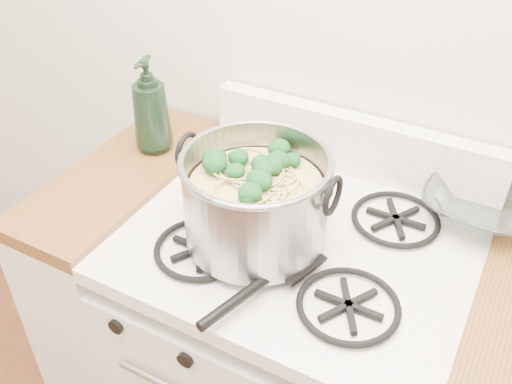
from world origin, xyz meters
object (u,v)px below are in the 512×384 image
gas_range (292,366)px  glass_bowl (477,210)px  spatula (294,259)px  bottle (150,105)px  stock_pot (256,202)px

gas_range → glass_bowl: size_ratio=9.50×
spatula → bottle: size_ratio=1.20×
gas_range → spatula: bearing=-73.1°
gas_range → stock_pot: (-0.08, -0.07, 0.58)m
glass_bowl → bottle: 0.84m
glass_bowl → bottle: (-0.82, -0.12, 0.11)m
stock_pot → bottle: 0.46m
gas_range → bottle: (-0.49, 0.13, 0.61)m
glass_bowl → gas_range: bearing=-143.6°
stock_pot → bottle: bearing=155.2°
stock_pot → spatula: bearing=-18.0°
glass_bowl → bottle: size_ratio=0.38×
gas_range → glass_bowl: glass_bowl is taller
spatula → glass_bowl: size_ratio=3.19×
gas_range → stock_pot: stock_pot is taller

